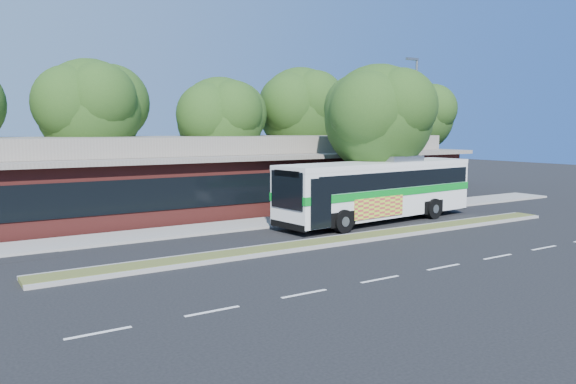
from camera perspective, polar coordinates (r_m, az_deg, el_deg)
name	(u,v)px	position (r m, az deg, el deg)	size (l,w,h in m)	color
ground	(354,243)	(24.38, 6.70, -5.19)	(120.00, 120.00, 0.00)	black
median_strip	(345,239)	(24.82, 5.82, -4.80)	(26.00, 1.10, 0.15)	#434D21
sidewalk	(276,221)	(29.50, -1.22, -3.00)	(44.00, 2.60, 0.12)	gray
plaza_building	(220,174)	(35.00, -6.87, 1.85)	(33.20, 11.20, 4.45)	maroon
lamp_post	(415,129)	(34.78, 12.76, 6.28)	(0.93, 0.18, 9.07)	slate
tree_bg_b	(97,108)	(35.65, -18.87, 8.09)	(6.69, 6.00, 9.00)	black
tree_bg_c	(225,118)	(37.45, -6.44, 7.45)	(6.24, 5.60, 8.26)	black
tree_bg_d	(304,108)	(41.91, 1.68, 8.50)	(6.91, 6.20, 9.37)	black
tree_bg_e	(375,118)	(44.77, 8.79, 7.43)	(6.47, 5.80, 8.50)	black
tree_bg_f	(420,115)	(49.66, 13.27, 7.59)	(6.69, 6.00, 8.92)	black
transit_bus	(379,185)	(30.04, 9.20, 0.67)	(12.49, 3.85, 3.45)	silver
sidewalk_tree	(382,116)	(32.22, 9.56, 7.61)	(6.69, 6.00, 8.46)	black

